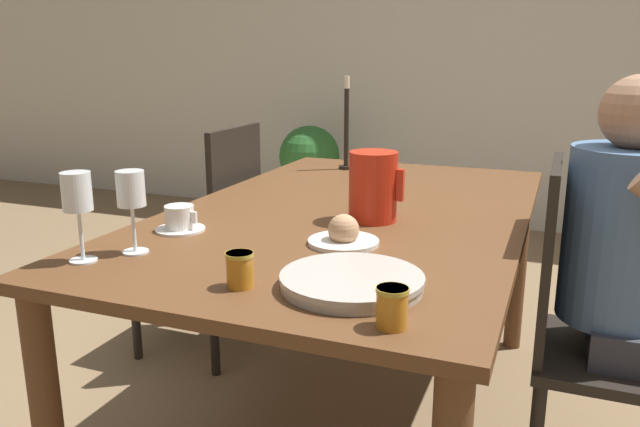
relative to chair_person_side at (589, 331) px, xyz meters
name	(u,v)px	position (x,y,z in m)	size (l,w,h in m)	color
ground_plane	(348,424)	(-0.71, 0.08, -0.50)	(20.00, 20.00, 0.00)	#7F6647
wall_back	(482,43)	(-0.71, 2.87, 0.80)	(10.00, 0.06, 2.60)	beige
dining_table	(351,238)	(-0.71, 0.08, 0.16)	(1.05, 1.76, 0.76)	brown
chair_person_side	(589,331)	(0.00, 0.00, 0.00)	(0.42, 0.42, 0.95)	black
chair_opposite	(212,237)	(-1.41, 0.40, 0.00)	(0.42, 0.42, 0.95)	black
person_seated	(635,263)	(0.09, 0.02, 0.20)	(0.39, 0.41, 1.18)	#33333D
red_pitcher	(373,186)	(-0.61, -0.03, 0.36)	(0.16, 0.14, 0.20)	red
wine_glass_water	(131,193)	(-1.05, -0.53, 0.41)	(0.07, 0.07, 0.20)	white
wine_glass_juice	(77,197)	(-1.13, -0.63, 0.41)	(0.07, 0.07, 0.21)	white
teacup_near_person	(180,220)	(-1.06, -0.32, 0.29)	(0.14, 0.14, 0.07)	white
serving_tray	(352,281)	(-0.49, -0.56, 0.27)	(0.30, 0.30, 0.03)	#B7B2A8
bread_plate	(343,235)	(-0.61, -0.28, 0.28)	(0.18, 0.18, 0.08)	white
jam_jar_amber	(392,306)	(-0.36, -0.71, 0.30)	(0.06, 0.06, 0.07)	#C67A1E
jam_jar_red	(241,268)	(-0.70, -0.64, 0.30)	(0.06, 0.06, 0.07)	#C67A1E
candlestick_tall	(346,132)	(-0.95, 0.74, 0.41)	(0.06, 0.06, 0.38)	black
potted_plant	(309,164)	(-1.82, 2.43, -0.05)	(0.44, 0.44, 0.73)	beige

